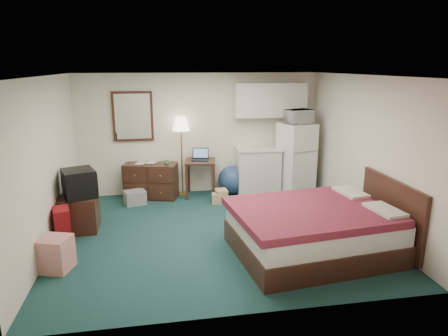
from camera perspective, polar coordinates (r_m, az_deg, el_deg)
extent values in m
cube|color=black|center=(6.62, -1.11, -9.15)|extent=(5.00, 4.50, 0.01)
cube|color=silver|center=(6.06, -1.23, 13.05)|extent=(5.00, 4.50, 0.01)
cube|color=silver|center=(8.41, -3.48, 4.89)|extent=(5.00, 0.01, 2.50)
cube|color=silver|center=(4.10, 3.59, -5.61)|extent=(5.00, 0.01, 2.50)
cube|color=silver|center=(6.36, -24.04, 0.46)|extent=(0.01, 4.50, 2.50)
cube|color=silver|center=(7.03, 19.43, 2.16)|extent=(0.01, 4.50, 2.50)
sphere|color=navy|center=(8.43, 1.21, -1.67)|extent=(0.72, 0.72, 0.60)
imported|color=silver|center=(8.21, 10.66, 7.45)|extent=(0.57, 0.41, 0.35)
imported|color=tan|center=(8.24, -12.45, 1.47)|extent=(0.18, 0.07, 0.25)
imported|color=tan|center=(8.25, -10.91, 1.54)|extent=(0.18, 0.09, 0.24)
imported|color=#3F783C|center=(8.04, -8.22, 0.82)|extent=(0.13, 0.11, 0.11)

